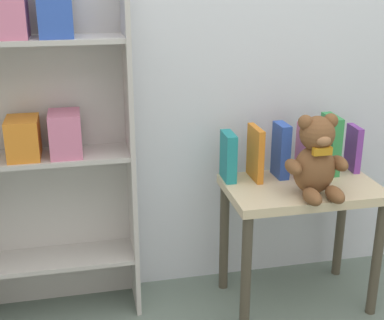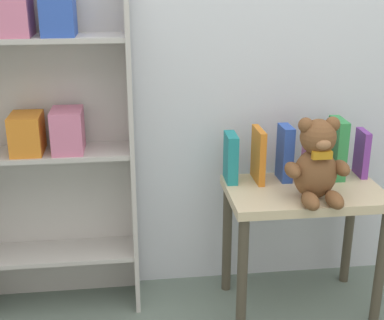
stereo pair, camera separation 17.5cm
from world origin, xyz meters
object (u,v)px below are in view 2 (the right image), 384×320
bookshelf_side (49,127)px  book_standing_purple (362,153)px  book_standing_orange (258,155)px  book_standing_green (337,148)px  book_standing_pink (311,154)px  teddy_bear (317,163)px  book_standing_blue (285,153)px  display_table (303,210)px  book_standing_teal (231,158)px

bookshelf_side → book_standing_purple: bookshelf_side is taller
book_standing_orange → book_standing_green: (0.33, 0.00, 0.01)m
book_standing_pink → book_standing_green: book_standing_green is taller
teddy_bear → book_standing_pink: teddy_bear is taller
book_standing_blue → book_standing_green: size_ratio=0.92×
book_standing_blue → display_table: bearing=-64.6°
teddy_bear → book_standing_purple: teddy_bear is taller
book_standing_orange → book_standing_blue: (0.11, 0.00, 0.00)m
book_standing_teal → book_standing_blue: bearing=-2.1°
teddy_bear → book_standing_purple: 0.35m
book_standing_orange → book_standing_green: size_ratio=0.89×
book_standing_orange → bookshelf_side: bearing=175.4°
book_standing_orange → book_standing_blue: 0.11m
bookshelf_side → book_standing_teal: bearing=-3.6°
book_standing_orange → teddy_bear: bearing=-51.4°
book_standing_orange → book_standing_pink: 0.22m
book_standing_blue → book_standing_green: bearing=-0.3°
book_standing_teal → book_standing_blue: 0.22m
book_standing_pink → book_standing_purple: size_ratio=1.09×
book_standing_teal → book_standing_pink: 0.33m
book_standing_teal → book_standing_green: bearing=0.1°
display_table → book_standing_purple: (0.27, 0.11, 0.19)m
book_standing_orange → book_standing_green: book_standing_green is taller
book_standing_pink → book_standing_purple: (0.22, 0.01, -0.01)m
book_standing_blue → book_standing_purple: 0.33m
bookshelf_side → book_standing_teal: 0.72m
book_standing_orange → book_standing_pink: bearing=-0.4°
display_table → book_standing_green: bearing=34.5°
book_standing_blue → book_standing_pink: size_ratio=1.08×
teddy_bear → bookshelf_side: bearing=165.1°
book_standing_orange → book_standing_purple: (0.44, 0.01, -0.01)m
display_table → book_standing_orange: book_standing_orange is taller
display_table → book_standing_pink: (0.05, 0.11, 0.20)m
book_standing_pink → bookshelf_side: bearing=177.5°
book_standing_teal → book_standing_green: 0.44m
display_table → book_standing_blue: size_ratio=2.70×
bookshelf_side → book_standing_purple: 1.26m
book_standing_green → book_standing_purple: size_ratio=1.27×
bookshelf_side → book_standing_orange: bookshelf_side is taller
display_table → book_standing_teal: (-0.27, 0.12, 0.19)m
teddy_bear → display_table: bearing=92.4°
book_standing_teal → bookshelf_side: bearing=177.5°
teddy_bear → book_standing_orange: (-0.17, 0.21, -0.03)m
teddy_bear → book_standing_green: 0.26m
book_standing_teal → book_standing_purple: size_ratio=1.02×
display_table → book_standing_teal: book_standing_teal is taller
book_standing_green → book_standing_purple: book_standing_green is taller
display_table → teddy_bear: 0.25m
book_standing_teal → display_table: bearing=-22.6°
book_standing_purple → display_table: bearing=-154.7°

